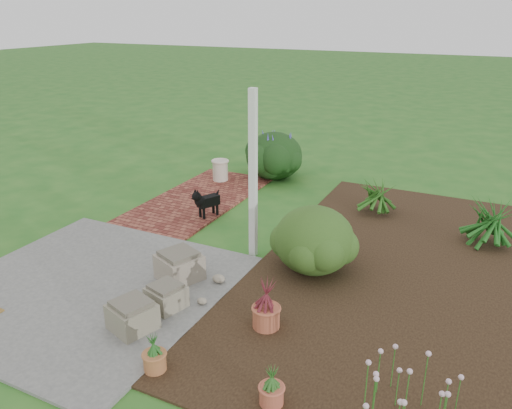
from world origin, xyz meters
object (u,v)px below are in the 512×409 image
at_px(black_dog, 206,201).
at_px(stone_trough_near, 132,317).
at_px(cream_ceramic_urn, 220,170).
at_px(evergreen_shrub, 314,238).

bearing_deg(black_dog, stone_trough_near, -48.34).
bearing_deg(cream_ceramic_urn, stone_trough_near, -70.80).
height_order(stone_trough_near, black_dog, black_dog).
relative_size(stone_trough_near, evergreen_shrub, 0.41).
height_order(stone_trough_near, evergreen_shrub, evergreen_shrub).
relative_size(cream_ceramic_urn, evergreen_shrub, 0.39).
distance_m(stone_trough_near, cream_ceramic_urn, 5.42).
xyz_separation_m(black_dog, cream_ceramic_urn, (-0.80, 1.89, -0.09)).
height_order(black_dog, evergreen_shrub, evergreen_shrub).
height_order(stone_trough_near, cream_ceramic_urn, cream_ceramic_urn).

